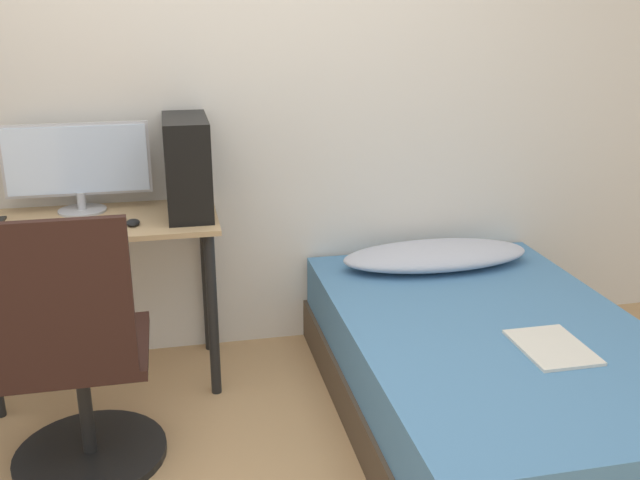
# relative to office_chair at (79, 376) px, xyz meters

# --- Properties ---
(wall_back) EXTENTS (8.00, 0.05, 2.50)m
(wall_back) POSITION_rel_office_chair_xyz_m (0.60, 0.94, 0.87)
(wall_back) COLOR silver
(wall_back) RESTS_ON ground_plane
(desk) EXTENTS (0.99, 0.52, 0.76)m
(desk) POSITION_rel_office_chair_xyz_m (0.05, 0.65, 0.24)
(desk) COLOR tan
(desk) RESTS_ON ground_plane
(office_chair) EXTENTS (0.56, 0.56, 1.00)m
(office_chair) POSITION_rel_office_chair_xyz_m (0.00, 0.00, 0.00)
(office_chair) COLOR black
(office_chair) RESTS_ON ground_plane
(bed) EXTENTS (1.19, 1.83, 0.43)m
(bed) POSITION_rel_office_chair_xyz_m (1.57, -0.00, -0.17)
(bed) COLOR #4C3D2D
(bed) RESTS_ON ground_plane
(pillow) EXTENTS (0.90, 0.36, 0.11)m
(pillow) POSITION_rel_office_chair_xyz_m (1.57, 0.65, 0.10)
(pillow) COLOR #B2B7C6
(pillow) RESTS_ON bed
(magazine) EXTENTS (0.24, 0.32, 0.01)m
(magazine) POSITION_rel_office_chair_xyz_m (1.68, -0.24, 0.05)
(magazine) COLOR silver
(magazine) RESTS_ON bed
(monitor) EXTENTS (0.61, 0.21, 0.39)m
(monitor) POSITION_rel_office_chair_xyz_m (-0.02, 0.80, 0.59)
(monitor) COLOR #B7B7BC
(monitor) RESTS_ON desk
(keyboard) EXTENTS (0.41, 0.13, 0.02)m
(keyboard) POSITION_rel_office_chair_xyz_m (-0.06, 0.55, 0.39)
(keyboard) COLOR #33477A
(keyboard) RESTS_ON desk
(pc_tower) EXTENTS (0.18, 0.42, 0.41)m
(pc_tower) POSITION_rel_office_chair_xyz_m (0.44, 0.68, 0.58)
(pc_tower) COLOR black
(pc_tower) RESTS_ON desk
(mouse) EXTENTS (0.06, 0.09, 0.02)m
(mouse) POSITION_rel_office_chair_xyz_m (0.20, 0.55, 0.39)
(mouse) COLOR black
(mouse) RESTS_ON desk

